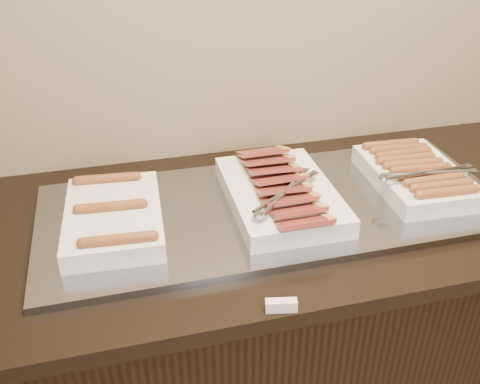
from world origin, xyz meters
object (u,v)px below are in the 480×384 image
at_px(counter, 265,334).
at_px(dish_center, 281,193).
at_px(dish_right, 416,174).
at_px(dish_left, 114,217).
at_px(warming_tray, 274,207).

relative_size(counter, dish_center, 4.96).
relative_size(counter, dish_right, 5.85).
bearing_deg(dish_right, dish_left, -177.93).
height_order(dish_left, dish_right, dish_right).
xyz_separation_m(counter, dish_right, (0.42, -0.00, 0.50)).
height_order(warming_tray, dish_left, dish_left).
height_order(warming_tray, dish_right, dish_right).
height_order(dish_left, dish_center, dish_center).
xyz_separation_m(warming_tray, dish_right, (0.40, -0.00, 0.04)).
distance_m(counter, dish_left, 0.63).
relative_size(counter, warming_tray, 1.72).
bearing_deg(dish_right, warming_tray, -178.23).
bearing_deg(warming_tray, dish_center, -12.25).
xyz_separation_m(counter, dish_center, (0.03, -0.00, 0.50)).
height_order(counter, dish_left, dish_left).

